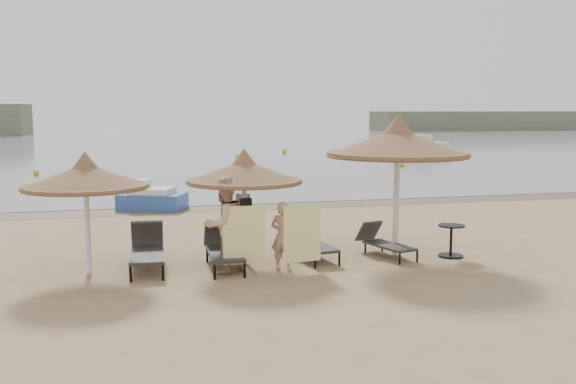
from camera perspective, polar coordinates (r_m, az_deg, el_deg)
name	(u,v)px	position (r m, az deg, el deg)	size (l,w,h in m)	color
ground	(245,281)	(12.82, -3.88, -7.89)	(160.00, 160.00, 0.00)	#A07D51
sea	(145,133)	(92.27, -12.63, 5.14)	(200.00, 140.00, 0.03)	slate
wet_sand_strip	(196,209)	(21.95, -8.17, -1.52)	(200.00, 1.60, 0.01)	brown
palapa_left	(86,177)	(13.59, -17.55, 1.29)	(2.55, 2.55, 2.53)	silver
palapa_center	(244,172)	(13.94, -3.92, 1.77)	(2.55, 2.55, 2.53)	silver
palapa_right	(398,143)	(14.87, 9.71, 4.29)	(3.29, 3.29, 3.27)	silver
lounger_far_left	(147,249)	(14.06, -12.42, -4.93)	(0.77, 2.11, 0.93)	black
lounger_near_left	(223,248)	(13.95, -5.80, -4.95)	(0.71, 2.03, 0.90)	black
lounger_near_right	(308,241)	(14.71, 1.79, -4.35)	(0.90, 1.97, 0.85)	black
lounger_far_right	(383,241)	(15.04, 8.46, -4.36)	(0.98, 1.74, 0.74)	black
side_table	(451,242)	(15.23, 14.29, -4.31)	(0.61, 0.61, 0.74)	black
person_left	(224,217)	(13.28, -5.68, -2.26)	(1.06, 0.69, 2.32)	tan
person_right	(283,231)	(13.40, -0.44, -3.45)	(0.79, 0.51, 1.71)	tan
towel_left	(244,235)	(13.05, -3.92, -3.86)	(0.86, 0.12, 1.21)	yellow
towel_right	(302,234)	(13.26, 1.29, -3.74)	(0.84, 0.16, 1.18)	yellow
bag_patterned	(243,203)	(14.20, -4.02, -0.98)	(0.33, 0.17, 0.40)	silver
bag_dark	(246,207)	(13.88, -3.78, -1.34)	(0.28, 0.17, 0.38)	black
pedal_boat	(152,198)	(22.21, -12.03, -0.54)	(2.46, 1.99, 1.00)	#2B50A0
buoy_left	(36,173)	(35.05, -21.47, 1.62)	(0.32, 0.32, 0.32)	#DDAE09
buoy_mid	(238,156)	(43.74, -4.51, 3.17)	(0.33, 0.33, 0.33)	#DDAE09
buoy_right	(402,165)	(37.95, 10.08, 2.42)	(0.32, 0.32, 0.32)	#DDAE09
buoy_extra	(284,151)	(48.98, -0.32, 3.67)	(0.38, 0.38, 0.38)	#DDAE09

